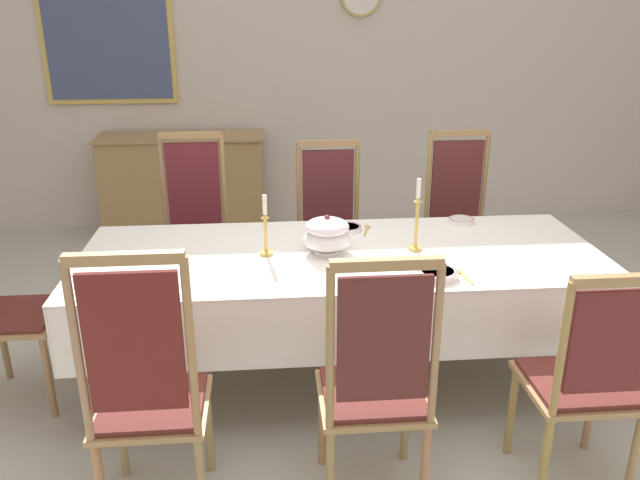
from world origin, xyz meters
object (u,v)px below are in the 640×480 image
object	(u,v)px
chair_south_c	(587,378)
spoon_secondary	(461,273)
bowl_near_left	(348,228)
sideboard	(184,185)
candlestick_east	(417,221)
bowl_far_left	(461,220)
dining_table	(341,266)
candlestick_west	(266,232)
chair_south_a	(147,390)
spoon_primary	(367,228)
soup_tureen	(327,235)
chair_north_c	(459,222)
framed_painting	(107,38)
chair_north_b	(330,229)
chair_head_west	(0,299)
bowl_near_right	(437,273)
chair_south_b	(376,382)
chair_north_a	(195,229)

from	to	relation	value
chair_south_c	spoon_secondary	distance (m)	0.73
bowl_near_left	sideboard	world-z (taller)	sideboard
candlestick_east	bowl_far_left	xyz separation A→B (m)	(0.37, 0.40, -0.14)
dining_table	candlestick_west	xyz separation A→B (m)	(-0.39, 0.00, 0.20)
dining_table	bowl_near_left	size ratio (longest dim) A/B	17.04
bowl_near_left	bowl_far_left	bearing A→B (deg)	6.43
dining_table	chair_south_c	world-z (taller)	chair_south_c
chair_south_a	spoon_primary	distance (m)	1.65
spoon_primary	soup_tureen	bearing A→B (deg)	-111.71
dining_table	chair_north_c	world-z (taller)	chair_north_c
dining_table	soup_tureen	xyz separation A→B (m)	(-0.08, 0.00, 0.17)
spoon_secondary	sideboard	bearing A→B (deg)	111.29
bowl_near_left	framed_painting	size ratio (longest dim) A/B	0.14
dining_table	chair_north_b	size ratio (longest dim) A/B	2.32
framed_painting	chair_south_a	bearing A→B (deg)	-77.13
chair_head_west	spoon_primary	distance (m)	1.97
candlestick_west	chair_north_c	bearing A→B (deg)	35.26
bowl_near_right	chair_head_west	bearing A→B (deg)	170.68
chair_south_b	chair_south_c	size ratio (longest dim) A/B	1.09
chair_south_c	bowl_far_left	size ratio (longest dim) A/B	7.10
chair_south_a	bowl_near_left	bearing A→B (deg)	53.20
chair_north_a	candlestick_east	world-z (taller)	chair_north_a
candlestick_west	sideboard	distance (m)	2.67
chair_south_c	soup_tureen	xyz separation A→B (m)	(-0.98, 0.91, 0.32)
chair_head_west	candlestick_east	distance (m)	2.16
soup_tureen	bowl_near_right	size ratio (longest dim) A/B	1.32
candlestick_west	chair_south_b	bearing A→B (deg)	-65.32
chair_south_b	candlestick_east	distance (m)	1.04
spoon_secondary	chair_north_a	bearing A→B (deg)	129.43
sideboard	candlestick_east	bearing A→B (deg)	120.71
spoon_primary	candlestick_east	bearing A→B (deg)	-44.89
chair_south_b	chair_north_c	distance (m)	2.03
dining_table	candlestick_east	world-z (taller)	candlestick_east
chair_south_a	chair_north_c	world-z (taller)	chair_south_a
chair_north_c	chair_head_west	world-z (taller)	chair_north_c
chair_north_a	chair_south_b	size ratio (longest dim) A/B	1.05
chair_north_a	spoon_secondary	distance (m)	1.87
chair_head_west	spoon_primary	bearing A→B (deg)	100.25
candlestick_west	bowl_far_left	size ratio (longest dim) A/B	2.11
chair_north_b	spoon_secondary	size ratio (longest dim) A/B	6.49
candlestick_west	spoon_primary	bearing A→B (deg)	31.15
soup_tureen	framed_painting	distance (m)	3.33
spoon_primary	spoon_secondary	world-z (taller)	same
chair_south_c	chair_head_west	size ratio (longest dim) A/B	0.93
chair_south_b	chair_head_west	xyz separation A→B (m)	(-1.77, 0.91, -0.01)
spoon_secondary	candlestick_east	bearing A→B (deg)	105.21
chair_south_b	sideboard	world-z (taller)	chair_south_b
chair_north_a	chair_north_b	world-z (taller)	chair_north_a
chair_south_b	bowl_far_left	xyz separation A→B (m)	(0.72, 1.31, 0.21)
chair_north_a	chair_north_b	bearing A→B (deg)	179.74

